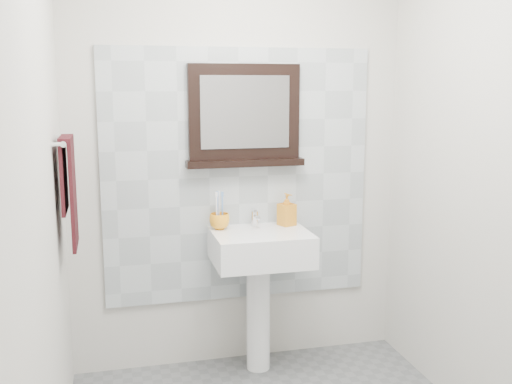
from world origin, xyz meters
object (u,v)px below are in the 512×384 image
framed_mirror (244,118)px  hand_towel (69,183)px  soap_dispenser (287,209)px  toothbrush_cup (220,221)px  pedestal_sink (260,262)px

framed_mirror → hand_towel: 1.08m
soap_dispenser → hand_towel: size_ratio=0.35×
toothbrush_cup → soap_dispenser: (0.41, -0.00, 0.05)m
framed_mirror → hand_towel: bearing=-158.5°
toothbrush_cup → hand_towel: 0.91m
pedestal_sink → hand_towel: 1.17m
framed_mirror → pedestal_sink: bearing=-75.4°
pedestal_sink → toothbrush_cup: bearing=152.7°
framed_mirror → hand_towel: size_ratio=1.26×
hand_towel → toothbrush_cup: bearing=20.9°
toothbrush_cup → soap_dispenser: soap_dispenser is taller
toothbrush_cup → framed_mirror: 0.62m
toothbrush_cup → framed_mirror: framed_mirror is taller
pedestal_sink → soap_dispenser: bearing=29.5°
pedestal_sink → hand_towel: size_ratio=1.75×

